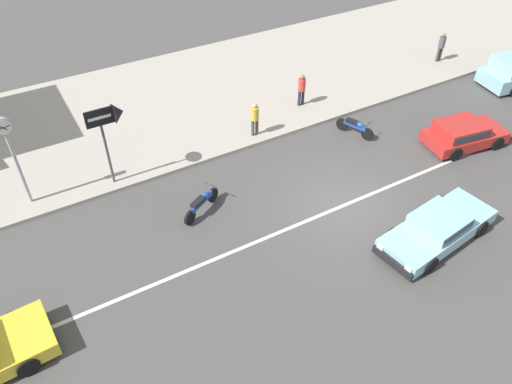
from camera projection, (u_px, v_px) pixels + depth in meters
name	position (u px, v px, depth m)	size (l,w,h in m)	color
ground_plane	(345.00, 205.00, 18.43)	(160.00, 160.00, 0.00)	#4C4947
lane_centre_stripe	(345.00, 205.00, 18.43)	(50.40, 0.14, 0.01)	silver
kerb_strip	(223.00, 89.00, 24.90)	(68.00, 10.00, 0.15)	#ADA393
hatchback_red_2	(463.00, 133.00, 20.99)	(3.74, 2.20, 1.10)	red
sedan_pale_blue_3	(438.00, 228.00, 16.76)	(4.69, 2.19, 1.06)	#93C6D6
motorcycle_0	(355.00, 127.00, 21.68)	(0.87, 1.72, 0.80)	black
motorcycle_2	(202.00, 203.00, 17.89)	(1.77, 1.11, 0.80)	black
street_clock	(9.00, 142.00, 16.66)	(0.62, 0.22, 3.57)	#9E9EA3
arrow_signboard	(114.00, 118.00, 17.63)	(1.38, 0.71, 3.26)	#4C4C51
pedestrian_near_clock	(441.00, 45.00, 26.55)	(0.34, 0.34, 1.57)	#4C4238
pedestrian_mid_kerb	(255.00, 117.00, 21.12)	(0.34, 0.34, 1.54)	#4C4238
pedestrian_by_shop	(302.00, 88.00, 23.03)	(0.34, 0.34, 1.55)	#232838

